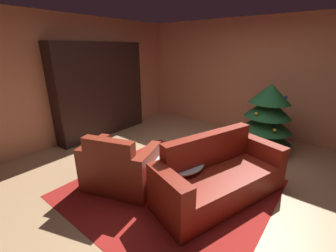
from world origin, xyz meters
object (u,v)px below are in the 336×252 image
object	(u,v)px
book_stack_on_table	(177,154)
armchair_red	(120,169)
decorated_tree	(267,118)
coffee_table	(176,162)
bottle_on_table	(192,155)
couch_red	(219,178)
bookshelf_unit	(107,91)

from	to	relation	value
book_stack_on_table	armchair_red	bearing A→B (deg)	-140.41
decorated_tree	armchair_red	bearing A→B (deg)	-115.79
coffee_table	bottle_on_table	xyz separation A→B (m)	(0.19, 0.11, 0.14)
book_stack_on_table	decorated_tree	xyz separation A→B (m)	(0.62, 2.07, 0.14)
armchair_red	couch_red	xyz separation A→B (m)	(1.21, 0.69, -0.01)
book_stack_on_table	bottle_on_table	bearing A→B (deg)	14.38
armchair_red	bookshelf_unit	bearing A→B (deg)	145.49
couch_red	decorated_tree	size ratio (longest dim) A/B	1.50
book_stack_on_table	bookshelf_unit	bearing A→B (deg)	162.01
couch_red	decorated_tree	bearing A→B (deg)	88.83
coffee_table	decorated_tree	bearing A→B (deg)	74.31
armchair_red	coffee_table	distance (m)	0.81
decorated_tree	book_stack_on_table	bearing A→B (deg)	-106.74
couch_red	coffee_table	distance (m)	0.62
coffee_table	decorated_tree	world-z (taller)	decorated_tree
coffee_table	book_stack_on_table	size ratio (longest dim) A/B	3.73
couch_red	book_stack_on_table	distance (m)	0.65
bottle_on_table	decorated_tree	world-z (taller)	decorated_tree
armchair_red	bottle_on_table	xyz separation A→B (m)	(0.84, 0.57, 0.26)
couch_red	book_stack_on_table	xyz separation A→B (m)	(-0.58, -0.17, 0.24)
armchair_red	book_stack_on_table	size ratio (longest dim) A/B	5.43
bookshelf_unit	bottle_on_table	xyz separation A→B (m)	(2.84, -0.80, -0.44)
couch_red	decorated_tree	distance (m)	1.93
decorated_tree	bottle_on_table	bearing A→B (deg)	-101.42
book_stack_on_table	bottle_on_table	xyz separation A→B (m)	(0.22, 0.06, 0.04)
armchair_red	coffee_table	xyz separation A→B (m)	(0.65, 0.46, 0.12)
bottle_on_table	couch_red	bearing A→B (deg)	17.27
book_stack_on_table	bottle_on_table	distance (m)	0.23
bookshelf_unit	book_stack_on_table	size ratio (longest dim) A/B	10.10
bottle_on_table	decorated_tree	bearing A→B (deg)	78.58
armchair_red	bottle_on_table	distance (m)	1.05
coffee_table	bookshelf_unit	bearing A→B (deg)	161.10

